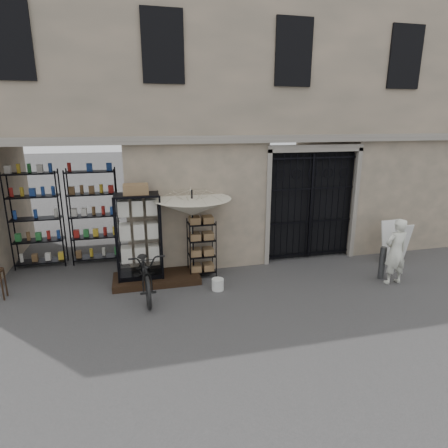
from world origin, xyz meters
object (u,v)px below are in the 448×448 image
object	(u,v)px
bicycle	(147,294)
display_cabinet	(139,240)
white_bucket	(218,284)
shopkeeper	(392,283)
easel_sign	(395,243)
market_umbrella	(192,202)
steel_bollard	(382,263)
wire_rack	(202,249)

from	to	relation	value
bicycle	display_cabinet	bearing A→B (deg)	94.83
white_bucket	shopkeeper	distance (m)	4.11
bicycle	shopkeeper	world-z (taller)	bicycle
bicycle	easel_sign	xyz separation A→B (m)	(6.46, 0.31, 0.57)
white_bucket	bicycle	bearing A→B (deg)	174.22
white_bucket	shopkeeper	xyz separation A→B (m)	(4.06, -0.61, -0.13)
shopkeeper	market_umbrella	bearing A→B (deg)	-20.85
steel_bollard	easel_sign	distance (m)	1.23
market_umbrella	steel_bollard	xyz separation A→B (m)	(4.37, -1.14, -1.46)
market_umbrella	white_bucket	bearing A→B (deg)	-63.45
market_umbrella	bicycle	size ratio (longest dim) A/B	1.26
display_cabinet	bicycle	distance (m)	1.24
market_umbrella	white_bucket	xyz separation A→B (m)	(0.41, -0.82, -1.73)
wire_rack	shopkeeper	size ratio (longest dim) A/B	0.91
display_cabinet	market_umbrella	size ratio (longest dim) A/B	0.82
bicycle	easel_sign	distance (m)	6.49
market_umbrella	easel_sign	world-z (taller)	market_umbrella
white_bucket	easel_sign	xyz separation A→B (m)	(4.89, 0.47, 0.44)
wire_rack	white_bucket	bearing A→B (deg)	-71.94
steel_bollard	shopkeeper	world-z (taller)	steel_bollard
bicycle	shopkeeper	size ratio (longest dim) A/B	1.32
easel_sign	white_bucket	bearing A→B (deg)	-176.99
white_bucket	wire_rack	bearing A→B (deg)	102.66
shopkeeper	white_bucket	bearing A→B (deg)	-11.61
market_umbrella	white_bucket	world-z (taller)	market_umbrella
market_umbrella	steel_bollard	world-z (taller)	market_umbrella
white_bucket	easel_sign	size ratio (longest dim) A/B	0.25
wire_rack	market_umbrella	world-z (taller)	market_umbrella
easel_sign	bicycle	bearing A→B (deg)	-179.71
steel_bollard	easel_sign	world-z (taller)	easel_sign
display_cabinet	market_umbrella	bearing A→B (deg)	-1.72
white_bucket	steel_bollard	xyz separation A→B (m)	(3.96, -0.32, 0.27)
wire_rack	white_bucket	world-z (taller)	wire_rack
white_bucket	steel_bollard	distance (m)	3.98
steel_bollard	shopkeeper	xyz separation A→B (m)	(0.10, -0.29, -0.40)
display_cabinet	wire_rack	bearing A→B (deg)	0.47
wire_rack	steel_bollard	world-z (taller)	wire_rack
bicycle	easel_sign	bearing A→B (deg)	-0.10
market_umbrella	steel_bollard	distance (m)	4.75
wire_rack	bicycle	distance (m)	1.69
wire_rack	steel_bollard	bearing A→B (deg)	-10.64
wire_rack	steel_bollard	size ratio (longest dim) A/B	1.79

